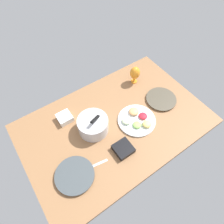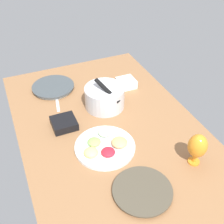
# 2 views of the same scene
# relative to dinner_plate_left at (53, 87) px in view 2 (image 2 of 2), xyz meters

# --- Properties ---
(ground_plane) EXTENTS (1.60, 1.04, 0.04)m
(ground_plane) POSITION_rel_dinner_plate_left_xyz_m (0.51, 0.21, -0.03)
(ground_plane) COLOR #8C603D
(dinner_plate_left) EXTENTS (0.29, 0.29, 0.03)m
(dinner_plate_left) POSITION_rel_dinner_plate_left_xyz_m (0.00, 0.00, 0.00)
(dinner_plate_left) COLOR silver
(dinner_plate_left) RESTS_ON ground_plane
(dinner_plate_right) EXTENTS (0.28, 0.28, 0.02)m
(dinner_plate_right) POSITION_rel_dinner_plate_left_xyz_m (1.01, 0.17, -0.00)
(dinner_plate_right) COLOR beige
(dinner_plate_right) RESTS_ON ground_plane
(mixing_bowl) EXTENTS (0.26, 0.25, 0.20)m
(mixing_bowl) POSITION_rel_dinner_plate_left_xyz_m (0.32, 0.26, 0.06)
(mixing_bowl) COLOR silver
(mixing_bowl) RESTS_ON ground_plane
(fruit_platter) EXTENTS (0.33, 0.33, 0.06)m
(fruit_platter) POSITION_rel_dinner_plate_left_xyz_m (0.68, 0.12, 0.00)
(fruit_platter) COLOR silver
(fruit_platter) RESTS_ON ground_plane
(hurricane_glass_orange) EXTENTS (0.10, 0.10, 0.19)m
(hurricane_glass_orange) POSITION_rel_dinner_plate_left_xyz_m (0.95, 0.50, 0.10)
(hurricane_glass_orange) COLOR orange
(hurricane_glass_orange) RESTS_ON ground_plane
(square_bowl_black) EXTENTS (0.14, 0.14, 0.05)m
(square_bowl_black) POSITION_rel_dinner_plate_left_xyz_m (0.41, -0.04, 0.01)
(square_bowl_black) COLOR black
(square_bowl_black) RESTS_ON ground_plane
(square_bowl_white) EXTENTS (0.12, 0.12, 0.06)m
(square_bowl_white) POSITION_rel_dinner_plate_left_xyz_m (0.17, 0.49, 0.02)
(square_bowl_white) COLOR white
(square_bowl_white) RESTS_ON ground_plane
(fork_by_left_plate) EXTENTS (0.18, 0.05, 0.01)m
(fork_by_left_plate) POSITION_rel_dinner_plate_left_xyz_m (0.18, -0.02, -0.01)
(fork_by_left_plate) COLOR silver
(fork_by_left_plate) RESTS_ON ground_plane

